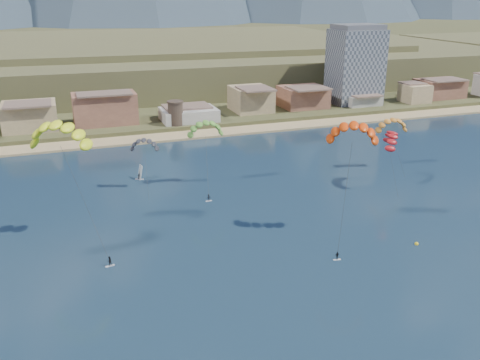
% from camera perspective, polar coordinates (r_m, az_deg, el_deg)
% --- Properties ---
extents(ground, '(2400.00, 2400.00, 0.00)m').
position_cam_1_polar(ground, '(85.15, 7.42, -13.39)').
color(ground, black).
rests_on(ground, ground).
extents(beach, '(2200.00, 12.00, 0.90)m').
position_cam_1_polar(beach, '(178.26, -8.00, 4.73)').
color(beach, tan).
rests_on(beach, ground).
extents(land, '(2200.00, 900.00, 4.00)m').
position_cam_1_polar(land, '(625.45, -16.98, 14.91)').
color(land, brown).
rests_on(land, ground).
extents(foothills, '(940.00, 210.00, 18.00)m').
position_cam_1_polar(foothills, '(302.88, -8.94, 12.66)').
color(foothills, brown).
rests_on(foothills, ground).
extents(town, '(400.00, 24.00, 12.00)m').
position_cam_1_polar(town, '(188.91, -21.19, 6.87)').
color(town, beige).
rests_on(town, ground).
extents(apartment_tower, '(20.00, 16.00, 32.00)m').
position_cam_1_polar(apartment_tower, '(226.51, 12.53, 12.25)').
color(apartment_tower, gray).
rests_on(apartment_tower, ground).
extents(watchtower, '(5.82, 5.82, 8.60)m').
position_cam_1_polar(watchtower, '(185.40, -7.09, 7.32)').
color(watchtower, '#47382D').
rests_on(watchtower, ground).
extents(kitesurfer_yellow, '(13.51, 20.08, 27.05)m').
position_cam_1_polar(kitesurfer_yellow, '(103.24, -19.25, 5.14)').
color(kitesurfer_yellow, silver).
rests_on(kitesurfer_yellow, ground).
extents(kitesurfer_orange, '(13.44, 13.89, 25.34)m').
position_cam_1_polar(kitesurfer_orange, '(101.47, 12.30, 5.48)').
color(kitesurfer_orange, silver).
rests_on(kitesurfer_orange, ground).
extents(kitesurfer_green, '(9.50, 12.30, 18.78)m').
position_cam_1_polar(kitesurfer_green, '(127.84, -3.81, 5.88)').
color(kitesurfer_green, silver).
rests_on(kitesurfer_green, ground).
extents(distant_kite_dark, '(7.84, 6.55, 15.08)m').
position_cam_1_polar(distant_kite_dark, '(128.04, -10.47, 4.08)').
color(distant_kite_dark, '#262626').
rests_on(distant_kite_dark, ground).
extents(distant_kite_orange, '(9.73, 6.63, 16.46)m').
position_cam_1_polar(distant_kite_orange, '(147.03, 16.36, 6.06)').
color(distant_kite_orange, '#262626').
rests_on(distant_kite_orange, ground).
extents(distant_kite_red, '(7.75, 9.72, 16.36)m').
position_cam_1_polar(distant_kite_red, '(132.82, 16.11, 4.59)').
color(distant_kite_red, '#262626').
rests_on(distant_kite_red, ground).
extents(windsurfer, '(2.38, 2.49, 3.88)m').
position_cam_1_polar(windsurfer, '(138.86, -10.96, 0.55)').
color(windsurfer, silver).
rests_on(windsurfer, ground).
extents(buoy, '(0.78, 0.78, 0.78)m').
position_cam_1_polar(buoy, '(108.02, 18.79, -6.65)').
color(buoy, yellow).
rests_on(buoy, ground).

